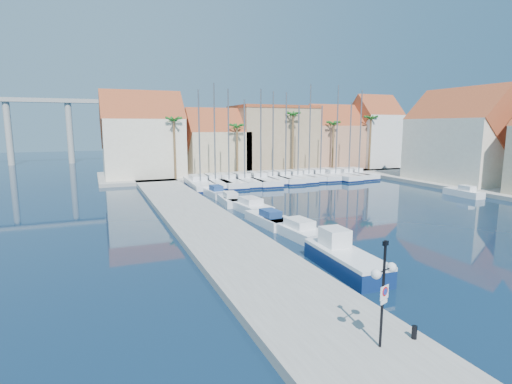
# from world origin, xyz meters

# --- Properties ---
(ground) EXTENTS (260.00, 260.00, 0.00)m
(ground) POSITION_xyz_m (0.00, 0.00, 0.00)
(ground) COLOR black
(ground) RESTS_ON ground
(quay_west) EXTENTS (6.00, 77.00, 0.50)m
(quay_west) POSITION_xyz_m (-9.00, 13.50, 0.25)
(quay_west) COLOR gray
(quay_west) RESTS_ON ground
(shore_north) EXTENTS (54.00, 16.00, 0.50)m
(shore_north) POSITION_xyz_m (10.00, 48.00, 0.25)
(shore_north) COLOR gray
(shore_north) RESTS_ON ground
(lamp_post) EXTENTS (1.31, 0.70, 4.04)m
(lamp_post) POSITION_xyz_m (-8.17, -7.76, 3.15)
(lamp_post) COLOR black
(lamp_post) RESTS_ON quay_west
(bollard) EXTENTS (0.21, 0.21, 0.51)m
(bollard) POSITION_xyz_m (-6.60, -7.80, 0.76)
(bollard) COLOR black
(bollard) RESTS_ON quay_west
(fishing_boat) EXTENTS (2.45, 6.58, 2.27)m
(fishing_boat) POSITION_xyz_m (-4.03, 0.56, 0.75)
(fishing_boat) COLOR navy
(fishing_boat) RESTS_ON ground
(motorboat_west_0) EXTENTS (2.67, 6.82, 1.40)m
(motorboat_west_0) POSITION_xyz_m (-3.10, 8.47, 0.51)
(motorboat_west_0) COLOR white
(motorboat_west_0) RESTS_ON ground
(motorboat_west_1) EXTENTS (2.18, 5.68, 1.40)m
(motorboat_west_1) POSITION_xyz_m (-3.75, 12.34, 0.51)
(motorboat_west_1) COLOR white
(motorboat_west_1) RESTS_ON ground
(motorboat_west_2) EXTENTS (3.02, 7.42, 1.40)m
(motorboat_west_2) POSITION_xyz_m (-3.19, 18.66, 0.51)
(motorboat_west_2) COLOR white
(motorboat_west_2) RESTS_ON ground
(motorboat_west_3) EXTENTS (2.24, 5.80, 1.40)m
(motorboat_west_3) POSITION_xyz_m (-3.88, 22.48, 0.51)
(motorboat_west_3) COLOR white
(motorboat_west_3) RESTS_ON ground
(motorboat_west_4) EXTENTS (2.03, 5.50, 1.40)m
(motorboat_west_4) POSITION_xyz_m (-3.98, 27.73, 0.51)
(motorboat_west_4) COLOR white
(motorboat_west_4) RESTS_ON ground
(motorboat_east_1) EXTENTS (1.59, 4.86, 1.40)m
(motorboat_east_1) POSITION_xyz_m (24.00, 16.12, 0.51)
(motorboat_east_1) COLOR white
(motorboat_east_1) RESTS_ON ground
(sailboat_0) EXTENTS (3.62, 11.40, 13.25)m
(sailboat_0) POSITION_xyz_m (-3.98, 35.30, 0.58)
(sailboat_0) COLOR white
(sailboat_0) RESTS_ON ground
(sailboat_1) EXTENTS (2.75, 9.78, 14.29)m
(sailboat_1) POSITION_xyz_m (-1.59, 36.13, 0.61)
(sailboat_1) COLOR white
(sailboat_1) RESTS_ON ground
(sailboat_2) EXTENTS (3.53, 11.29, 13.54)m
(sailboat_2) POSITION_xyz_m (0.34, 35.81, 0.58)
(sailboat_2) COLOR white
(sailboat_2) RESTS_ON ground
(sailboat_3) EXTENTS (3.03, 10.89, 12.18)m
(sailboat_3) POSITION_xyz_m (2.77, 35.98, 0.57)
(sailboat_3) COLOR white
(sailboat_3) RESTS_ON ground
(sailboat_4) EXTENTS (3.75, 11.82, 13.69)m
(sailboat_4) POSITION_xyz_m (5.29, 35.89, 0.58)
(sailboat_4) COLOR white
(sailboat_4) RESTS_ON ground
(sailboat_5) EXTENTS (2.51, 9.27, 13.49)m
(sailboat_5) POSITION_xyz_m (7.53, 36.47, 0.61)
(sailboat_5) COLOR white
(sailboat_5) RESTS_ON ground
(sailboat_6) EXTENTS (3.09, 9.97, 13.38)m
(sailboat_6) POSITION_xyz_m (9.52, 36.14, 0.60)
(sailboat_6) COLOR white
(sailboat_6) RESTS_ON ground
(sailboat_7) EXTENTS (2.56, 9.48, 11.54)m
(sailboat_7) POSITION_xyz_m (11.70, 36.26, 0.58)
(sailboat_7) COLOR white
(sailboat_7) RESTS_ON ground
(sailboat_8) EXTENTS (2.89, 9.20, 14.76)m
(sailboat_8) POSITION_xyz_m (13.92, 36.67, 0.64)
(sailboat_8) COLOR white
(sailboat_8) RESTS_ON ground
(sailboat_9) EXTENTS (2.78, 9.68, 11.60)m
(sailboat_9) POSITION_xyz_m (15.97, 36.65, 0.58)
(sailboat_9) COLOR white
(sailboat_9) RESTS_ON ground
(sailboat_10) EXTENTS (3.82, 11.23, 14.76)m
(sailboat_10) POSITION_xyz_m (18.39, 36.15, 0.60)
(sailboat_10) COLOR white
(sailboat_10) RESTS_ON ground
(sailboat_11) EXTENTS (2.85, 9.74, 12.21)m
(sailboat_11) POSITION_xyz_m (20.89, 35.99, 0.59)
(sailboat_11) COLOR white
(sailboat_11) RESTS_ON ground
(sailboat_12) EXTENTS (2.76, 9.28, 14.10)m
(sailboat_12) POSITION_xyz_m (22.86, 35.94, 0.62)
(sailboat_12) COLOR white
(sailboat_12) RESTS_ON ground
(building_0) EXTENTS (12.30, 9.00, 13.50)m
(building_0) POSITION_xyz_m (-10.00, 47.00, 6.52)
(building_0) COLOR beige
(building_0) RESTS_ON shore_north
(building_1) EXTENTS (10.30, 8.00, 11.00)m
(building_1) POSITION_xyz_m (2.00, 47.00, 5.30)
(building_1) COLOR tan
(building_1) RESTS_ON shore_north
(building_2) EXTENTS (14.20, 10.20, 11.50)m
(building_2) POSITION_xyz_m (13.00, 48.00, 6.26)
(building_2) COLOR #9E8661
(building_2) RESTS_ON shore_north
(building_3) EXTENTS (10.30, 8.00, 12.00)m
(building_3) POSITION_xyz_m (25.00, 47.00, 5.86)
(building_3) COLOR tan
(building_3) RESTS_ON shore_north
(building_4) EXTENTS (8.30, 8.00, 14.00)m
(building_4) POSITION_xyz_m (34.00, 46.00, 6.97)
(building_4) COLOR silver
(building_4) RESTS_ON shore_north
(building_6) EXTENTS (9.00, 14.30, 13.50)m
(building_6) POSITION_xyz_m (32.00, 24.00, 6.52)
(building_6) COLOR beige
(building_6) RESTS_ON shore_east
(palm_0) EXTENTS (2.60, 2.60, 10.15)m
(palm_0) POSITION_xyz_m (-6.00, 42.00, 9.08)
(palm_0) COLOR brown
(palm_0) RESTS_ON shore_north
(palm_1) EXTENTS (2.60, 2.60, 9.15)m
(palm_1) POSITION_xyz_m (4.00, 42.00, 8.14)
(palm_1) COLOR brown
(palm_1) RESTS_ON shore_north
(palm_2) EXTENTS (2.60, 2.60, 11.15)m
(palm_2) POSITION_xyz_m (14.00, 42.00, 10.02)
(palm_2) COLOR brown
(palm_2) RESTS_ON shore_north
(palm_3) EXTENTS (2.60, 2.60, 9.65)m
(palm_3) POSITION_xyz_m (22.00, 42.00, 8.61)
(palm_3) COLOR brown
(palm_3) RESTS_ON shore_north
(palm_4) EXTENTS (2.60, 2.60, 10.65)m
(palm_4) POSITION_xyz_m (30.00, 42.00, 9.55)
(palm_4) COLOR brown
(palm_4) RESTS_ON shore_north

